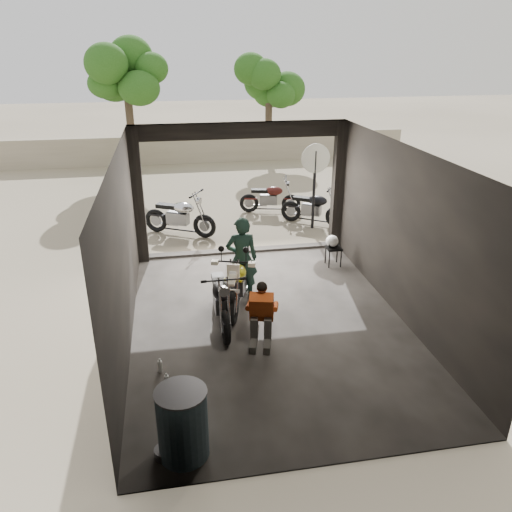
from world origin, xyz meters
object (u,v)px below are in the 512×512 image
object	(u,v)px
rider	(242,259)
oil_drum	(183,424)
stool	(334,250)
outside_bike_b	(270,195)
main_bike	(239,278)
left_bike	(221,296)
mechanic	(261,317)
outside_bike_a	(179,213)
outside_bike_c	(313,205)
helmet	(332,241)
sign_post	(315,172)

from	to	relation	value
rider	oil_drum	distance (m)	4.34
rider	stool	bearing A→B (deg)	-150.44
outside_bike_b	oil_drum	bearing A→B (deg)	174.81
stool	oil_drum	distance (m)	6.47
main_bike	stool	size ratio (longest dim) A/B	3.90
left_bike	stool	world-z (taller)	left_bike
left_bike	mechanic	distance (m)	1.01
stool	outside_bike_b	bearing A→B (deg)	98.84
outside_bike_a	outside_bike_c	world-z (taller)	outside_bike_a
main_bike	oil_drum	distance (m)	3.96
helmet	mechanic	bearing A→B (deg)	-122.42
left_bike	oil_drum	world-z (taller)	left_bike
rider	oil_drum	bearing A→B (deg)	74.06
mechanic	main_bike	bearing A→B (deg)	111.93
rider	oil_drum	size ratio (longest dim) A/B	1.78
outside_bike_c	stool	bearing A→B (deg)	-152.93
stool	helmet	bearing A→B (deg)	129.52
outside_bike_c	helmet	xyz separation A→B (m)	(-0.39, -2.89, 0.04)
outside_bike_b	oil_drum	world-z (taller)	outside_bike_b
main_bike	outside_bike_b	xyz separation A→B (m)	(1.80, 5.74, -0.06)
sign_post	rider	bearing A→B (deg)	-120.20
main_bike	outside_bike_c	world-z (taller)	main_bike
outside_bike_b	left_bike	bearing A→B (deg)	173.30
oil_drum	sign_post	bearing A→B (deg)	63.46
outside_bike_a	rider	bearing A→B (deg)	-135.72
outside_bike_b	helmet	world-z (taller)	outside_bike_b
main_bike	helmet	distance (m)	2.90
helmet	outside_bike_b	bearing A→B (deg)	102.66
outside_bike_b	oil_drum	distance (m)	9.97
outside_bike_c	mechanic	size ratio (longest dim) A/B	1.57
outside_bike_a	stool	bearing A→B (deg)	-99.88
rider	sign_post	xyz separation A→B (m)	(2.59, 3.81, 0.74)
outside_bike_a	mechanic	world-z (taller)	outside_bike_a
helmet	outside_bike_a	bearing A→B (deg)	146.08
oil_drum	outside_bike_b	bearing A→B (deg)	72.22
main_bike	mechanic	xyz separation A→B (m)	(0.18, -1.42, -0.07)
main_bike	mechanic	distance (m)	1.43
stool	sign_post	world-z (taller)	sign_post
outside_bike_a	rider	world-z (taller)	rider
main_bike	left_bike	distance (m)	0.74
outside_bike_b	stool	xyz separation A→B (m)	(0.65, -4.20, -0.15)
left_bike	sign_post	xyz separation A→B (m)	(3.13, 4.76, 1.03)
helmet	main_bike	bearing A→B (deg)	-142.47
outside_bike_b	sign_post	bearing A→B (deg)	-137.62
rider	helmet	world-z (taller)	rider
main_bike	stool	distance (m)	2.91
outside_bike_b	outside_bike_c	distance (m)	1.61
main_bike	sign_post	world-z (taller)	sign_post
stool	oil_drum	size ratio (longest dim) A/B	0.48
outside_bike_a	sign_post	xyz separation A→B (m)	(3.71, -0.11, 0.99)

